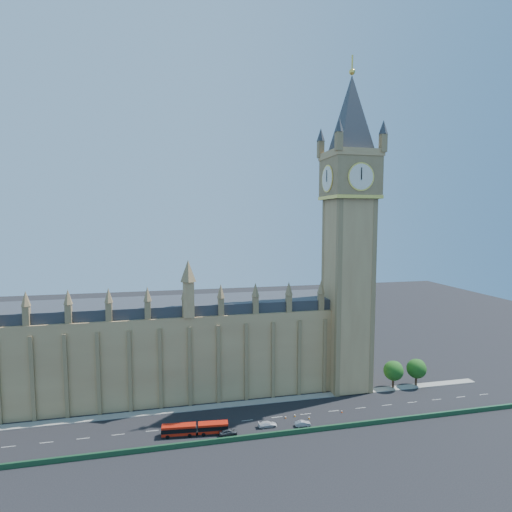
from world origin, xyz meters
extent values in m
plane|color=black|center=(0.00, 0.00, 0.00)|extent=(400.00, 400.00, 0.00)
cube|color=#A27B4E|center=(-25.00, 22.00, 12.50)|extent=(120.00, 20.00, 25.00)
cube|color=#2D3035|center=(-25.00, 22.00, 26.50)|extent=(120.00, 18.00, 3.00)
cube|color=#A27B4E|center=(38.00, 14.00, 29.00)|extent=(12.00, 12.00, 58.00)
cube|color=olive|center=(38.00, 14.00, 64.00)|extent=(14.00, 14.00, 12.00)
cylinder|color=silver|center=(38.00, 6.85, 64.00)|extent=(7.20, 0.30, 7.20)
cube|color=#A27B4E|center=(38.00, 14.00, 71.00)|extent=(14.50, 14.50, 2.00)
pyramid|color=#2D3035|center=(38.00, 14.00, 94.00)|extent=(20.59, 20.59, 22.00)
sphere|color=#F2C64C|center=(38.00, 14.00, 94.80)|extent=(1.80, 1.80, 1.80)
cube|color=#1E4C2D|center=(0.00, -9.00, 0.60)|extent=(160.00, 0.60, 1.20)
cube|color=gray|center=(0.00, 9.50, 0.08)|extent=(160.00, 3.00, 0.16)
cylinder|color=#382619|center=(52.00, 10.00, 2.00)|extent=(0.70, 0.70, 4.00)
sphere|color=#154512|center=(52.00, 10.00, 5.50)|extent=(6.00, 6.00, 6.00)
sphere|color=#154512|center=(52.80, 10.30, 6.10)|extent=(4.38, 4.38, 4.38)
cylinder|color=#382619|center=(60.00, 10.00, 2.00)|extent=(0.70, 0.70, 4.00)
sphere|color=#154512|center=(60.00, 10.00, 5.50)|extent=(6.00, 6.00, 6.00)
sphere|color=#154512|center=(60.80, 10.30, 6.10)|extent=(4.38, 4.38, 4.38)
cube|color=red|center=(-13.57, -3.68, 1.35)|extent=(8.29, 2.97, 2.71)
cube|color=red|center=(-5.39, -4.41, 1.35)|extent=(7.39, 2.89, 2.71)
cube|color=black|center=(-13.57, -3.68, 1.68)|extent=(8.35, 3.02, 1.03)
cube|color=black|center=(-5.39, -4.41, 1.68)|extent=(7.45, 2.94, 1.03)
cylinder|color=black|center=(-9.71, -4.03, 1.22)|extent=(0.93, 2.22, 2.17)
cylinder|color=black|center=(-16.26, -4.57, 0.45)|extent=(0.92, 0.35, 0.90)
cylinder|color=black|center=(-16.06, -2.33, 0.45)|extent=(0.92, 0.35, 0.90)
cylinder|color=black|center=(-11.08, -5.04, 0.45)|extent=(0.92, 0.35, 0.90)
cylinder|color=black|center=(-10.88, -2.79, 0.45)|extent=(0.92, 0.35, 0.90)
cylinder|color=black|center=(-7.79, -5.33, 0.45)|extent=(0.92, 0.35, 0.90)
cylinder|color=black|center=(-7.59, -3.08, 0.45)|extent=(0.92, 0.35, 0.90)
cylinder|color=black|center=(-3.19, -5.74, 0.45)|extent=(0.92, 0.35, 0.90)
cylinder|color=black|center=(-2.99, -3.49, 0.45)|extent=(0.92, 0.35, 0.90)
imported|color=#3B3F43|center=(-1.87, -5.87, 0.76)|extent=(4.49, 1.89, 1.52)
imported|color=#A8AAB0|center=(17.12, -5.78, 0.66)|extent=(4.07, 1.58, 1.32)
imported|color=silver|center=(8.37, -4.29, 0.68)|extent=(4.72, 1.93, 1.37)
cube|color=black|center=(14.00, -1.08, 0.02)|extent=(0.47, 0.47, 0.04)
cone|color=#FF650D|center=(14.00, -1.08, 0.35)|extent=(0.51, 0.51, 0.70)
cylinder|color=white|center=(14.00, -1.08, 0.45)|extent=(0.34, 0.34, 0.12)
cube|color=black|center=(19.92, -2.74, 0.02)|extent=(0.44, 0.44, 0.04)
cone|color=orange|center=(19.92, -2.74, 0.34)|extent=(0.49, 0.49, 0.68)
cylinder|color=white|center=(19.92, -2.74, 0.43)|extent=(0.33, 0.33, 0.12)
cube|color=black|center=(29.79, -1.35, 0.02)|extent=(0.47, 0.47, 0.04)
cone|color=#FF440D|center=(29.79, -1.35, 0.34)|extent=(0.52, 0.52, 0.69)
cylinder|color=white|center=(29.79, -1.35, 0.44)|extent=(0.33, 0.33, 0.12)
cube|color=black|center=(16.65, -0.75, 0.02)|extent=(0.41, 0.41, 0.04)
cone|color=orange|center=(16.65, -0.75, 0.35)|extent=(0.45, 0.45, 0.71)
cylinder|color=white|center=(16.65, -0.75, 0.46)|extent=(0.34, 0.34, 0.12)
camera|label=1|loc=(-15.15, -97.43, 52.04)|focal=28.00mm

